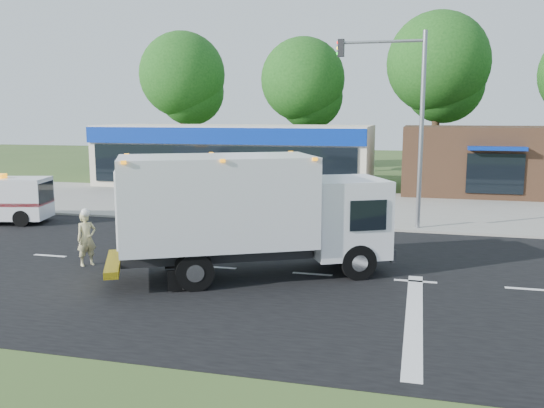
% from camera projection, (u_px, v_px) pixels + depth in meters
% --- Properties ---
extents(ground, '(120.00, 120.00, 0.00)m').
position_uv_depth(ground, '(312.00, 275.00, 17.21)').
color(ground, '#385123').
rests_on(ground, ground).
extents(road_asphalt, '(60.00, 14.00, 0.02)m').
position_uv_depth(road_asphalt, '(312.00, 274.00, 17.21)').
color(road_asphalt, black).
rests_on(road_asphalt, ground).
extents(sidewalk, '(60.00, 2.40, 0.12)m').
position_uv_depth(sidewalk, '(347.00, 223.00, 25.04)').
color(sidewalk, gray).
rests_on(sidewalk, ground).
extents(parking_apron, '(60.00, 9.00, 0.02)m').
position_uv_depth(parking_apron, '(360.00, 204.00, 30.60)').
color(parking_apron, gray).
rests_on(parking_apron, ground).
extents(lane_markings, '(55.20, 7.00, 0.01)m').
position_uv_depth(lane_markings, '(352.00, 291.00, 15.58)').
color(lane_markings, silver).
rests_on(lane_markings, road_asphalt).
extents(ems_box_truck, '(8.36, 5.87, 3.59)m').
position_uv_depth(ems_box_truck, '(248.00, 207.00, 16.72)').
color(ems_box_truck, black).
rests_on(ems_box_truck, ground).
extents(emergency_worker, '(0.70, 0.75, 1.84)m').
position_uv_depth(emergency_worker, '(87.00, 238.00, 18.08)').
color(emergency_worker, tan).
rests_on(emergency_worker, ground).
extents(retail_strip_mall, '(18.00, 6.20, 4.00)m').
position_uv_depth(retail_strip_mall, '(234.00, 155.00, 38.17)').
color(retail_strip_mall, beige).
rests_on(retail_strip_mall, ground).
extents(brown_storefront, '(10.00, 6.70, 4.00)m').
position_uv_depth(brown_storefront, '(489.00, 160.00, 34.28)').
color(brown_storefront, '#382316').
rests_on(brown_storefront, ground).
extents(traffic_signal_pole, '(3.51, 0.25, 8.00)m').
position_uv_depth(traffic_signal_pole, '(406.00, 109.00, 23.13)').
color(traffic_signal_pole, gray).
rests_on(traffic_signal_pole, ground).
extents(background_trees, '(36.77, 7.39, 12.10)m').
position_uv_depth(background_trees, '(371.00, 78.00, 43.20)').
color(background_trees, '#332114').
rests_on(background_trees, ground).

